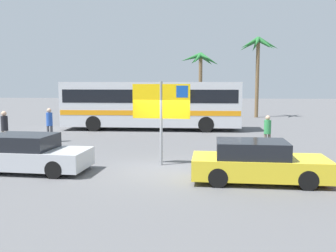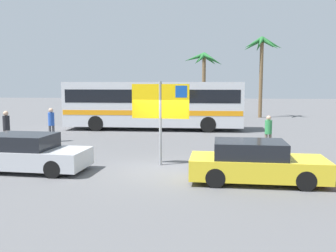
{
  "view_description": "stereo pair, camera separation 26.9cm",
  "coord_description": "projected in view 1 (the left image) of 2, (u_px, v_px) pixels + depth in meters",
  "views": [
    {
      "loc": [
        1.15,
        -13.39,
        3.17
      ],
      "look_at": [
        -0.05,
        2.52,
        1.3
      ],
      "focal_mm": 40.16,
      "sensor_mm": 36.0,
      "label": 1
    },
    {
      "loc": [
        1.42,
        -13.37,
        3.17
      ],
      "look_at": [
        -0.05,
        2.52,
        1.3
      ],
      "focal_mm": 40.16,
      "sensor_mm": 36.0,
      "label": 2
    }
  ],
  "objects": [
    {
      "name": "car_silver",
      "position": [
        28.0,
        154.0,
        13.34
      ],
      "size": [
        4.29,
        2.1,
        1.32
      ],
      "rotation": [
        0.0,
        0.0,
        -0.07
      ],
      "color": "#B7BABF",
      "rests_on": "ground"
    },
    {
      "name": "palm_tree_inland",
      "position": [
        258.0,
        51.0,
        33.22
      ],
      "size": [
        3.58,
        3.64,
        7.15
      ],
      "color": "brown",
      "rests_on": "ground"
    },
    {
      "name": "car_yellow",
      "position": [
        257.0,
        162.0,
        11.92
      ],
      "size": [
        4.3,
        1.89,
        1.32
      ],
      "rotation": [
        0.0,
        0.0,
        -0.04
      ],
      "color": "yellow",
      "rests_on": "ground"
    },
    {
      "name": "pedestrian_near_sign",
      "position": [
        5.0,
        126.0,
        17.87
      ],
      "size": [
        0.32,
        0.32,
        1.8
      ],
      "rotation": [
        0.0,
        0.0,
        5.21
      ],
      "color": "#706656",
      "rests_on": "ground"
    },
    {
      "name": "pedestrian_by_bus",
      "position": [
        267.0,
        130.0,
        17.32
      ],
      "size": [
        0.32,
        0.32,
        1.64
      ],
      "rotation": [
        0.0,
        0.0,
        1.46
      ],
      "color": "#706656",
      "rests_on": "ground"
    },
    {
      "name": "palm_tree_seaside",
      "position": [
        201.0,
        65.0,
        33.1
      ],
      "size": [
        3.52,
        3.34,
        5.76
      ],
      "color": "brown",
      "rests_on": "ground"
    },
    {
      "name": "ferry_sign",
      "position": [
        162.0,
        105.0,
        14.15
      ],
      "size": [
        2.2,
        0.26,
        3.2
      ],
      "rotation": [
        0.0,
        0.0,
        -0.09
      ],
      "color": "gray",
      "rests_on": "ground"
    },
    {
      "name": "ground",
      "position": [
        164.0,
        169.0,
        13.72
      ],
      "size": [
        120.0,
        120.0,
        0.0
      ],
      "primitive_type": "plane",
      "color": "#565659"
    },
    {
      "name": "pedestrian_crossing_lot",
      "position": [
        49.0,
        122.0,
        19.82
      ],
      "size": [
        0.32,
        0.32,
        1.8
      ],
      "rotation": [
        0.0,
        0.0,
        1.87
      ],
      "color": "#4C4C51",
      "rests_on": "ground"
    },
    {
      "name": "bus_front_coach",
      "position": [
        151.0,
        103.0,
        24.95
      ],
      "size": [
        11.68,
        2.46,
        3.17
      ],
      "color": "silver",
      "rests_on": "ground"
    }
  ]
}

